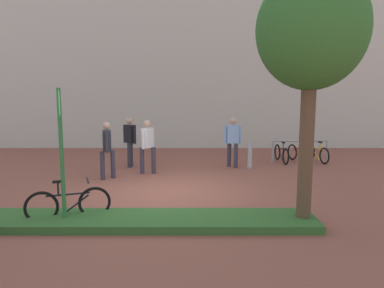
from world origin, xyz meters
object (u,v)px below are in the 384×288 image
object	(u,v)px
tree_sidewalk	(312,32)
bollard_steel	(250,155)
person_shirt_blue	(233,139)
person_casual_tan	(148,143)
parking_sign_post	(61,137)
bike_at_sign	(69,204)
bike_rack_cluster	(300,153)
person_suited_navy	(130,139)
person_suited_dark	(108,147)

from	to	relation	value
tree_sidewalk	bollard_steel	size ratio (longest dim) A/B	5.40
person_shirt_blue	bollard_steel	bearing A→B (deg)	-16.75
person_casual_tan	tree_sidewalk	bearing A→B (deg)	-51.34
person_shirt_blue	parking_sign_post	bearing A→B (deg)	-125.28
bike_at_sign	bollard_steel	xyz separation A→B (m)	(4.48, 5.13, 0.10)
tree_sidewalk	bollard_steel	distance (m)	6.24
bike_rack_cluster	bike_at_sign	bearing A→B (deg)	-136.17
person_suited_navy	parking_sign_post	bearing A→B (deg)	-93.52
tree_sidewalk	bike_rack_cluster	distance (m)	7.49
tree_sidewalk	bike_rack_cluster	bearing A→B (deg)	74.24
bollard_steel	person_suited_navy	bearing A→B (deg)	176.55
parking_sign_post	person_suited_dark	size ratio (longest dim) A/B	1.55
bike_rack_cluster	person_suited_navy	xyz separation A→B (m)	(-6.18, -0.87, 0.63)
parking_sign_post	person_casual_tan	world-z (taller)	parking_sign_post
parking_sign_post	bollard_steel	world-z (taller)	parking_sign_post
person_suited_dark	person_suited_navy	bearing A→B (deg)	78.24
tree_sidewalk	person_shirt_blue	size ratio (longest dim) A/B	2.82
bollard_steel	person_shirt_blue	bearing A→B (deg)	163.25
bollard_steel	parking_sign_post	bearing A→B (deg)	-130.00
person_shirt_blue	person_suited_navy	bearing A→B (deg)	178.78
tree_sidewalk	parking_sign_post	size ratio (longest dim) A/B	1.82
bike_rack_cluster	bollard_steel	size ratio (longest dim) A/B	2.34
tree_sidewalk	bike_rack_cluster	size ratio (longest dim) A/B	2.31
person_suited_dark	person_shirt_blue	size ratio (longest dim) A/B	1.00
person_suited_dark	bike_rack_cluster	bearing A→B (deg)	22.06
person_casual_tan	bike_rack_cluster	bearing A→B (deg)	19.76
bike_rack_cluster	bollard_steel	distance (m)	2.32
bike_rack_cluster	person_casual_tan	distance (m)	5.80
bike_rack_cluster	person_casual_tan	world-z (taller)	person_casual_tan
parking_sign_post	bike_rack_cluster	size ratio (longest dim) A/B	1.27
bike_rack_cluster	person_suited_navy	bearing A→B (deg)	-171.98
bike_rack_cluster	parking_sign_post	bearing A→B (deg)	-135.22
parking_sign_post	person_casual_tan	bearing A→B (deg)	76.41
tree_sidewalk	person_casual_tan	xyz separation A→B (m)	(-3.61, 4.51, -2.70)
bike_at_sign	person_shirt_blue	world-z (taller)	person_shirt_blue
person_suited_navy	person_suited_dark	distance (m)	1.82
bike_at_sign	person_suited_navy	xyz separation A→B (m)	(0.33, 5.38, 0.63)
bike_at_sign	person_suited_navy	distance (m)	5.43
person_suited_navy	person_shirt_blue	size ratio (longest dim) A/B	1.00
bike_at_sign	person_suited_dark	bearing A→B (deg)	90.60
bike_at_sign	bike_rack_cluster	size ratio (longest dim) A/B	0.76
bike_rack_cluster	bollard_steel	world-z (taller)	bollard_steel
tree_sidewalk	person_casual_tan	distance (m)	6.37
person_suited_navy	person_casual_tan	size ratio (longest dim) A/B	1.00
bike_at_sign	bollard_steel	size ratio (longest dim) A/B	1.78
parking_sign_post	bike_rack_cluster	distance (m)	9.29
bike_at_sign	person_shirt_blue	bearing A→B (deg)	53.68
tree_sidewalk	bike_rack_cluster	xyz separation A→B (m)	(1.82, 6.46, -3.33)
tree_sidewalk	parking_sign_post	xyz separation A→B (m)	(-4.70, -0.01, -1.95)
bike_at_sign	person_casual_tan	distance (m)	4.48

